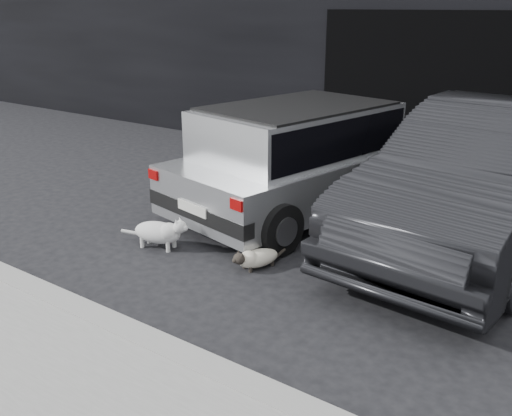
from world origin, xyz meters
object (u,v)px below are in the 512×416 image
Objects in this scene: second_car at (488,176)px; cat_siamese at (255,258)px; silver_hatchback at (302,153)px; cat_white at (161,232)px.

second_car is 7.25× the size of cat_siamese.
silver_hatchback is 0.85× the size of second_car.
cat_siamese is at bearing -125.82° from second_car.
silver_hatchback is at bearing -170.81° from second_car.
cat_white reaches higher than cat_siamese.
cat_siamese is 0.81× the size of cat_white.
second_car reaches higher than cat_siamese.
second_car is at bearing 114.42° from cat_white.
cat_white is (-0.63, -2.10, -0.60)m from silver_hatchback.
silver_hatchback is at bearing 149.90° from cat_white.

